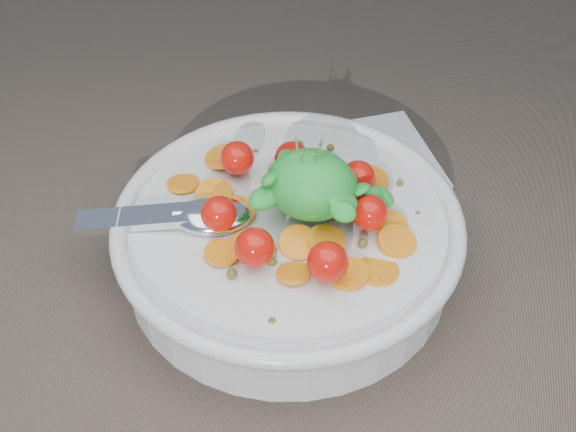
# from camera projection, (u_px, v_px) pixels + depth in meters

# --- Properties ---
(ground) EXTENTS (6.00, 6.00, 0.00)m
(ground) POSITION_uv_depth(u_px,v_px,m) (265.00, 255.00, 0.65)
(ground) COLOR #6A5A4B
(ground) RESTS_ON ground
(bowl) EXTENTS (0.32, 0.30, 0.13)m
(bowl) POSITION_uv_depth(u_px,v_px,m) (288.00, 235.00, 0.62)
(bowl) COLOR silver
(bowl) RESTS_ON ground
(napkin) EXTENTS (0.19, 0.19, 0.01)m
(napkin) POSITION_uv_depth(u_px,v_px,m) (360.00, 161.00, 0.74)
(napkin) COLOR white
(napkin) RESTS_ON ground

